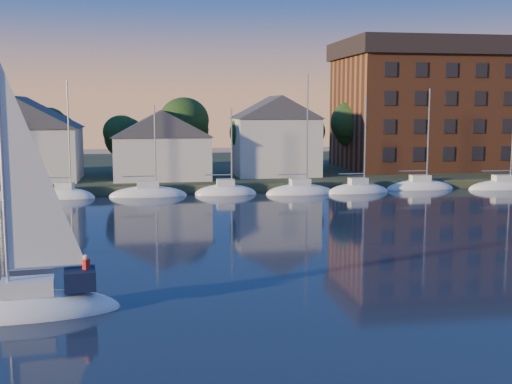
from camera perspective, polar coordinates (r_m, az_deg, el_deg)
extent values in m
cube|color=#2C3720|center=(94.88, -4.94, 1.84)|extent=(160.00, 50.00, 2.00)
cube|color=brown|center=(72.13, -3.41, 0.06)|extent=(120.00, 3.00, 1.00)
cube|color=silver|center=(78.58, -20.12, 3.16)|extent=(13.00, 9.00, 6.00)
cube|color=silver|center=(76.34, -8.33, 3.05)|extent=(11.00, 8.00, 5.00)
cube|color=silver|center=(79.82, 1.74, 4.03)|extent=(10.00, 8.00, 7.00)
cube|color=brown|center=(93.90, 16.85, 6.68)|extent=(30.00, 16.00, 15.00)
cube|color=black|center=(94.22, 17.06, 11.98)|extent=(31.00, 17.00, 2.40)
cylinder|color=#3B2B1B|center=(82.99, -16.75, 2.64)|extent=(0.50, 0.50, 3.50)
sphere|color=#193513|center=(82.76, -16.86, 5.71)|extent=(5.40, 5.40, 5.40)
cylinder|color=#3B2B1B|center=(82.39, -11.21, 2.78)|extent=(0.50, 0.50, 3.50)
sphere|color=#193513|center=(82.15, -11.29, 5.88)|extent=(5.40, 5.40, 5.40)
cylinder|color=#3B2B1B|center=(82.56, -5.65, 2.90)|extent=(0.50, 0.50, 3.50)
sphere|color=#193513|center=(82.32, -5.69, 5.99)|extent=(5.40, 5.40, 5.40)
cylinder|color=#3B2B1B|center=(83.50, -0.16, 2.99)|extent=(0.50, 0.50, 3.50)
sphere|color=#193513|center=(83.27, -0.16, 6.04)|extent=(5.40, 5.40, 5.40)
cylinder|color=#3B2B1B|center=(85.19, 5.16, 3.05)|extent=(0.50, 0.50, 3.50)
sphere|color=#193513|center=(84.96, 5.20, 6.04)|extent=(5.40, 5.40, 5.40)
cylinder|color=#3B2B1B|center=(87.57, 10.24, 3.08)|extent=(0.50, 0.50, 3.50)
sphere|color=#193513|center=(87.35, 10.31, 5.99)|extent=(5.40, 5.40, 5.40)
cylinder|color=#3B2B1B|center=(90.61, 15.01, 3.09)|extent=(0.50, 0.50, 3.50)
sphere|color=#193513|center=(90.39, 15.10, 5.90)|extent=(5.40, 5.40, 5.40)
cylinder|color=#3B2B1B|center=(94.22, 19.44, 3.08)|extent=(0.50, 0.50, 3.50)
sphere|color=#193513|center=(94.01, 19.56, 5.78)|extent=(5.40, 5.40, 5.40)
ellipsoid|color=white|center=(69.23, -16.42, -0.55)|extent=(7.50, 2.40, 2.20)
cube|color=silver|center=(69.06, -16.46, 0.52)|extent=(2.10, 1.32, 0.70)
cylinder|color=#A5A8AD|center=(68.59, -15.98, 4.39)|extent=(0.16, 0.16, 10.00)
cylinder|color=#A5A8AD|center=(69.07, -17.16, 1.20)|extent=(3.15, 0.12, 0.12)
ellipsoid|color=white|center=(68.73, -9.78, -0.41)|extent=(7.50, 2.40, 2.20)
cube|color=silver|center=(68.57, -9.80, 0.67)|extent=(2.10, 1.32, 0.70)
cylinder|color=#A5A8AD|center=(68.18, -9.26, 4.56)|extent=(0.16, 0.16, 10.00)
cylinder|color=#A5A8AD|center=(68.48, -10.51, 1.36)|extent=(3.15, 0.12, 0.12)
ellipsoid|color=white|center=(69.17, -3.14, -0.26)|extent=(7.50, 2.40, 2.20)
cube|color=silver|center=(69.01, -3.15, 0.81)|extent=(2.10, 1.32, 0.70)
cylinder|color=#A5A8AD|center=(68.71, -2.55, 4.68)|extent=(0.16, 0.16, 10.00)
cylinder|color=#A5A8AD|center=(68.83, -3.84, 1.50)|extent=(3.15, 0.12, 0.12)
ellipsoid|color=white|center=(70.52, 3.33, -0.11)|extent=(7.50, 2.40, 2.20)
cube|color=silver|center=(70.36, 3.34, 0.94)|extent=(2.10, 1.32, 0.70)
cylinder|color=#A5A8AD|center=(70.15, 3.97, 4.72)|extent=(0.16, 0.16, 10.00)
cylinder|color=#A5A8AD|center=(70.09, 2.69, 1.61)|extent=(3.15, 0.12, 0.12)
ellipsoid|color=white|center=(72.73, 9.48, 0.03)|extent=(7.50, 2.40, 2.20)
cube|color=silver|center=(72.57, 9.51, 1.05)|extent=(2.10, 1.32, 0.70)
cylinder|color=#A5A8AD|center=(72.45, 10.15, 4.71)|extent=(0.16, 0.16, 10.00)
cylinder|color=#A5A8AD|center=(72.22, 8.90, 1.71)|extent=(3.15, 0.12, 0.12)
ellipsoid|color=white|center=(75.72, 15.21, 0.16)|extent=(7.50, 2.40, 2.20)
cube|color=silver|center=(75.57, 15.25, 1.14)|extent=(2.10, 1.32, 0.70)
cylinder|color=#A5A8AD|center=(75.54, 15.89, 4.65)|extent=(0.16, 0.16, 10.00)
cylinder|color=#A5A8AD|center=(75.14, 14.70, 1.77)|extent=(3.15, 0.12, 0.12)
ellipsoid|color=white|center=(79.41, 20.46, 0.28)|extent=(7.50, 2.40, 2.20)
cube|color=silver|center=(79.27, 20.50, 1.21)|extent=(2.10, 1.32, 0.70)
cylinder|color=#A5A8AD|center=(79.31, 21.13, 4.56)|extent=(0.16, 0.16, 10.00)
cylinder|color=#A5A8AD|center=(78.77, 20.01, 1.82)|extent=(3.15, 0.12, 0.12)
ellipsoid|color=white|center=(31.44, -19.54, -10.24)|extent=(8.45, 3.53, 2.20)
cube|color=silver|center=(31.08, -19.64, -7.96)|extent=(2.44, 1.70, 0.70)
cylinder|color=#A5A8AD|center=(30.23, -21.62, 1.41)|extent=(0.16, 0.16, 10.94)
cylinder|color=#A5A8AD|center=(30.82, -18.03, -6.38)|extent=(3.44, 0.50, 0.12)
cube|color=black|center=(30.95, -15.38, -7.46)|extent=(1.57, 1.73, 0.90)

